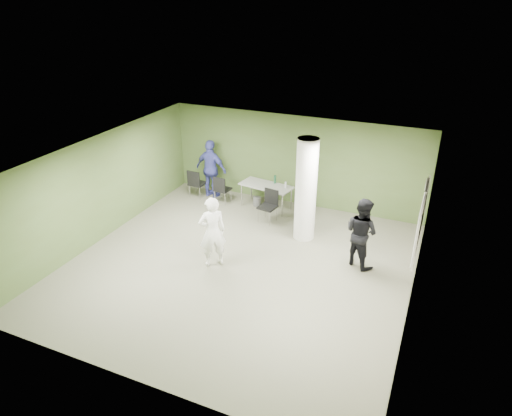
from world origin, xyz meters
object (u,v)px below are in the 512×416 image
at_px(woman_white, 212,232).
at_px(man_blue, 211,169).
at_px(folding_table, 267,187).
at_px(man_black, 361,232).
at_px(chair_back_left, 196,182).

bearing_deg(woman_white, man_blue, -102.68).
xyz_separation_m(folding_table, man_blue, (-1.95, 0.10, 0.24)).
height_order(man_black, man_blue, man_blue).
relative_size(woman_white, man_blue, 0.95).
distance_m(chair_back_left, man_blue, 0.65).
bearing_deg(chair_back_left, man_blue, -141.78).
xyz_separation_m(chair_back_left, man_blue, (0.42, 0.30, 0.39)).
distance_m(folding_table, man_blue, 1.96).
bearing_deg(man_blue, man_black, 165.19).
distance_m(folding_table, man_black, 3.87).
bearing_deg(man_blue, folding_table, -175.23).
distance_m(woman_white, man_black, 3.56).
xyz_separation_m(man_black, man_blue, (-5.22, 2.15, 0.07)).
height_order(woman_white, man_blue, man_blue).
bearing_deg(chair_back_left, man_black, 164.80).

